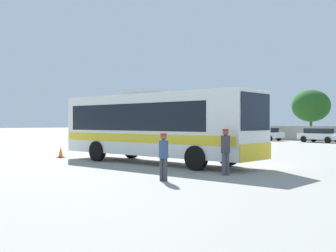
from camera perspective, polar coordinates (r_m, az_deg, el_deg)
name	(u,v)px	position (r m, az deg, el deg)	size (l,w,h in m)	color
ground_plane	(274,153)	(28.70, 14.30, -3.56)	(300.00, 300.00, 0.00)	gray
coach_bus_white_yellow	(154,124)	(20.69, -1.88, 0.27)	(11.30, 3.76, 3.62)	white
attendant_by_bus_door	(226,149)	(15.97, 7.86, -3.11)	(0.42, 0.42, 1.76)	#4C4C51
passenger_waiting_on_apron	(164,154)	(14.25, -0.61, -3.82)	(0.40, 0.40, 1.63)	#38383D
parked_car_leftmost_white	(265,134)	(48.82, 13.05, -1.03)	(4.29, 1.99, 1.44)	silver
parked_car_second_white	(320,135)	(45.42, 20.02, -1.15)	(4.55, 2.26, 1.43)	silver
roadside_tree_left	(311,106)	(54.37, 18.93, 2.63)	(4.64, 4.64, 6.09)	brown
traffic_cone_on_apron	(61,152)	(24.73, -14.43, -3.48)	(0.36, 0.36, 0.64)	black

